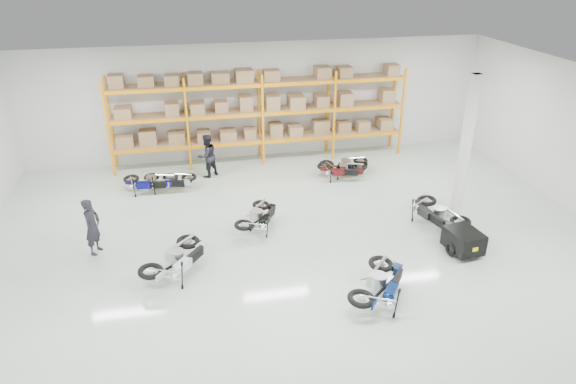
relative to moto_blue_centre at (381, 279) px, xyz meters
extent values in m
plane|color=silver|center=(-1.37, 3.01, -0.58)|extent=(18.00, 18.00, 0.00)
plane|color=white|center=(-1.37, 3.01, 3.92)|extent=(18.00, 18.00, 0.00)
plane|color=silver|center=(-1.37, 10.01, 1.67)|extent=(18.00, 0.00, 18.00)
plane|color=silver|center=(-1.37, -3.99, 1.67)|extent=(18.00, 0.00, 18.00)
cube|color=orange|center=(-6.97, 9.01, 1.17)|extent=(0.08, 0.08, 3.50)
cube|color=orange|center=(-6.97, 9.91, 1.17)|extent=(0.08, 0.08, 3.50)
cube|color=orange|center=(-4.17, 9.01, 1.17)|extent=(0.08, 0.08, 3.50)
cube|color=orange|center=(-4.17, 9.91, 1.17)|extent=(0.08, 0.08, 3.50)
cube|color=orange|center=(-1.37, 9.01, 1.17)|extent=(0.08, 0.08, 3.50)
cube|color=orange|center=(-1.37, 9.91, 1.17)|extent=(0.08, 0.08, 3.50)
cube|color=orange|center=(1.43, 9.01, 1.17)|extent=(0.08, 0.08, 3.50)
cube|color=orange|center=(1.43, 9.91, 1.17)|extent=(0.08, 0.08, 3.50)
cube|color=orange|center=(4.23, 9.01, 1.17)|extent=(0.08, 0.08, 3.50)
cube|color=orange|center=(4.23, 9.91, 1.17)|extent=(0.08, 0.08, 3.50)
cube|color=orange|center=(-5.57, 9.01, 0.32)|extent=(2.70, 0.08, 0.12)
cube|color=orange|center=(-5.57, 9.91, 0.32)|extent=(2.70, 0.08, 0.12)
cube|color=#97794E|center=(-5.57, 9.46, 0.39)|extent=(2.68, 0.88, 0.02)
cube|color=#97794E|center=(-5.57, 9.46, 0.62)|extent=(2.40, 0.70, 0.44)
cube|color=orange|center=(-2.77, 9.01, 0.32)|extent=(2.70, 0.08, 0.12)
cube|color=orange|center=(-2.77, 9.91, 0.32)|extent=(2.70, 0.08, 0.12)
cube|color=#97794E|center=(-2.77, 9.46, 0.39)|extent=(2.68, 0.88, 0.02)
cube|color=#97794E|center=(-2.77, 9.46, 0.62)|extent=(2.40, 0.70, 0.44)
cube|color=orange|center=(0.03, 9.01, 0.32)|extent=(2.70, 0.08, 0.12)
cube|color=orange|center=(0.03, 9.91, 0.32)|extent=(2.70, 0.08, 0.12)
cube|color=#97794E|center=(0.03, 9.46, 0.39)|extent=(2.68, 0.88, 0.02)
cube|color=#97794E|center=(0.03, 9.46, 0.62)|extent=(2.40, 0.70, 0.44)
cube|color=orange|center=(2.83, 9.01, 0.32)|extent=(2.70, 0.08, 0.12)
cube|color=orange|center=(2.83, 9.91, 0.32)|extent=(2.70, 0.08, 0.12)
cube|color=#97794E|center=(2.83, 9.46, 0.39)|extent=(2.68, 0.88, 0.02)
cube|color=#97794E|center=(2.83, 9.46, 0.62)|extent=(2.40, 0.70, 0.44)
cube|color=orange|center=(-5.57, 9.01, 1.42)|extent=(2.70, 0.08, 0.12)
cube|color=orange|center=(-5.57, 9.91, 1.42)|extent=(2.70, 0.08, 0.12)
cube|color=#97794E|center=(-5.57, 9.46, 1.49)|extent=(2.68, 0.88, 0.02)
cube|color=#97794E|center=(-5.57, 9.46, 1.72)|extent=(2.40, 0.70, 0.44)
cube|color=orange|center=(-2.77, 9.01, 1.42)|extent=(2.70, 0.08, 0.12)
cube|color=orange|center=(-2.77, 9.91, 1.42)|extent=(2.70, 0.08, 0.12)
cube|color=#97794E|center=(-2.77, 9.46, 1.49)|extent=(2.68, 0.88, 0.02)
cube|color=#97794E|center=(-2.77, 9.46, 1.72)|extent=(2.40, 0.70, 0.44)
cube|color=orange|center=(0.03, 9.01, 1.42)|extent=(2.70, 0.08, 0.12)
cube|color=orange|center=(0.03, 9.91, 1.42)|extent=(2.70, 0.08, 0.12)
cube|color=#97794E|center=(0.03, 9.46, 1.49)|extent=(2.68, 0.88, 0.02)
cube|color=#97794E|center=(0.03, 9.46, 1.72)|extent=(2.40, 0.70, 0.44)
cube|color=orange|center=(2.83, 9.01, 1.42)|extent=(2.70, 0.08, 0.12)
cube|color=orange|center=(2.83, 9.91, 1.42)|extent=(2.70, 0.08, 0.12)
cube|color=#97794E|center=(2.83, 9.46, 1.49)|extent=(2.68, 0.88, 0.02)
cube|color=#97794E|center=(2.83, 9.46, 1.72)|extent=(2.40, 0.70, 0.44)
cube|color=orange|center=(-5.57, 9.01, 2.52)|extent=(2.70, 0.08, 0.12)
cube|color=orange|center=(-5.57, 9.91, 2.52)|extent=(2.70, 0.08, 0.12)
cube|color=#97794E|center=(-5.57, 9.46, 2.59)|extent=(2.68, 0.88, 0.02)
cube|color=#97794E|center=(-5.57, 9.46, 2.82)|extent=(2.40, 0.70, 0.44)
cube|color=orange|center=(-2.77, 9.01, 2.52)|extent=(2.70, 0.08, 0.12)
cube|color=orange|center=(-2.77, 9.91, 2.52)|extent=(2.70, 0.08, 0.12)
cube|color=#97794E|center=(-2.77, 9.46, 2.59)|extent=(2.68, 0.88, 0.02)
cube|color=#97794E|center=(-2.77, 9.46, 2.82)|extent=(2.40, 0.70, 0.44)
cube|color=orange|center=(0.03, 9.01, 2.52)|extent=(2.70, 0.08, 0.12)
cube|color=orange|center=(0.03, 9.91, 2.52)|extent=(2.70, 0.08, 0.12)
cube|color=#97794E|center=(0.03, 9.46, 2.59)|extent=(2.68, 0.88, 0.02)
cube|color=#97794E|center=(0.03, 9.46, 2.82)|extent=(2.40, 0.70, 0.44)
cube|color=orange|center=(2.83, 9.01, 2.52)|extent=(2.70, 0.08, 0.12)
cube|color=orange|center=(2.83, 9.91, 2.52)|extent=(2.70, 0.08, 0.12)
cube|color=#97794E|center=(2.83, 9.46, 2.59)|extent=(2.68, 0.88, 0.02)
cube|color=#97794E|center=(2.83, 9.46, 2.82)|extent=(2.40, 0.70, 0.44)
cube|color=white|center=(3.83, 3.51, 1.67)|extent=(0.25, 0.25, 4.50)
cube|color=black|center=(2.96, 1.49, -0.16)|extent=(0.91, 1.09, 0.57)
cube|color=yellow|center=(2.96, 0.98, -0.16)|extent=(0.17, 0.04, 0.11)
torus|color=black|center=(2.56, 1.49, -0.37)|extent=(0.08, 0.40, 0.40)
torus|color=black|center=(3.36, 1.49, -0.37)|extent=(0.08, 0.40, 0.40)
cylinder|color=black|center=(2.96, 2.16, -0.11)|extent=(0.17, 0.94, 0.04)
imported|color=black|center=(-6.95, 3.60, 0.23)|extent=(0.58, 0.69, 1.62)
imported|color=black|center=(-3.57, 8.26, 0.23)|extent=(1.00, 0.95, 1.62)
camera|label=1|loc=(-4.19, -9.39, 7.08)|focal=32.00mm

